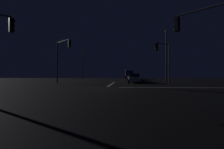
{
  "coord_description": "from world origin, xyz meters",
  "views": [
    {
      "loc": [
        1.85,
        -19.6,
        1.31
      ],
      "look_at": [
        -0.23,
        11.88,
        1.41
      ],
      "focal_mm": 29.49,
      "sensor_mm": 36.0,
      "label": 1
    }
  ],
  "objects": [
    {
      "name": "centre_line_ns",
      "position": [
        0.0,
        19.88,
        0.0
      ],
      "size": [
        22.0,
        0.15,
        0.01
      ],
      "color": "yellow",
      "rests_on": "ground"
    },
    {
      "name": "streetlamp_left_far",
      "position": [
        -9.38,
        29.88,
        4.93
      ],
      "size": [
        0.44,
        0.44,
        8.5
      ],
      "color": "#424247",
      "rests_on": "ground"
    },
    {
      "name": "ground",
      "position": [
        0.0,
        0.0,
        -0.05
      ],
      "size": [
        120.0,
        120.0,
        0.1
      ],
      "primitive_type": "cube",
      "color": "black"
    },
    {
      "name": "sedan_blue",
      "position": [
        3.76,
        32.38,
        0.8
      ],
      "size": [
        2.02,
        4.33,
        1.57
      ],
      "color": "navy",
      "rests_on": "ground"
    },
    {
      "name": "sedan_gray",
      "position": [
        3.74,
        21.67,
        0.8
      ],
      "size": [
        2.02,
        4.33,
        1.57
      ],
      "color": "slate",
      "rests_on": "ground"
    },
    {
      "name": "stop_line_north",
      "position": [
        0.0,
        8.28,
        0.0
      ],
      "size": [
        0.35,
        14.18,
        0.01
      ],
      "color": "white",
      "rests_on": "ground"
    },
    {
      "name": "box_truck",
      "position": [
        3.55,
        45.76,
        1.71
      ],
      "size": [
        2.68,
        8.28,
        3.08
      ],
      "color": "navy",
      "rests_on": "ground"
    },
    {
      "name": "traffic_signal_nw",
      "position": [
        -7.53,
        7.53,
        4.6
      ],
      "size": [
        3.1,
        3.1,
        6.7
      ],
      "color": "#4C4C51",
      "rests_on": "ground"
    },
    {
      "name": "sedan_silver",
      "position": [
        3.48,
        10.73,
        0.8
      ],
      "size": [
        2.02,
        4.33,
        1.57
      ],
      "color": "#B7B7BC",
      "rests_on": "ground"
    },
    {
      "name": "traffic_signal_se",
      "position": [
        7.4,
        -7.4,
        4.14
      ],
      "size": [
        3.24,
        3.24,
        5.99
      ],
      "color": "#4C4C51",
      "rests_on": "ground"
    },
    {
      "name": "crosswalk_bar_east",
      "position": [
        8.38,
        0.0,
        0.0
      ],
      "size": [
        14.18,
        0.4,
        0.01
      ],
      "color": "white",
      "rests_on": "ground"
    },
    {
      "name": "sedan_orange",
      "position": [
        3.86,
        38.03,
        0.8
      ],
      "size": [
        2.02,
        4.33,
        1.57
      ],
      "color": "#C66014",
      "rests_on": "ground"
    },
    {
      "name": "sedan_white",
      "position": [
        3.67,
        26.88,
        0.8
      ],
      "size": [
        2.02,
        4.33,
        1.57
      ],
      "color": "silver",
      "rests_on": "ground"
    },
    {
      "name": "streetlamp_right_near",
      "position": [
        9.38,
        13.88,
        5.4
      ],
      "size": [
        0.44,
        0.44,
        9.4
      ],
      "color": "#424247",
      "rests_on": "ground"
    },
    {
      "name": "sedan_red",
      "position": [
        3.61,
        16.05,
        0.8
      ],
      "size": [
        2.02,
        4.33,
        1.57
      ],
      "color": "maroon",
      "rests_on": "ground"
    },
    {
      "name": "traffic_signal_ne",
      "position": [
        7.67,
        7.67,
        4.22
      ],
      "size": [
        2.66,
        2.66,
        6.17
      ],
      "color": "#4C4C51",
      "rests_on": "ground"
    }
  ]
}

